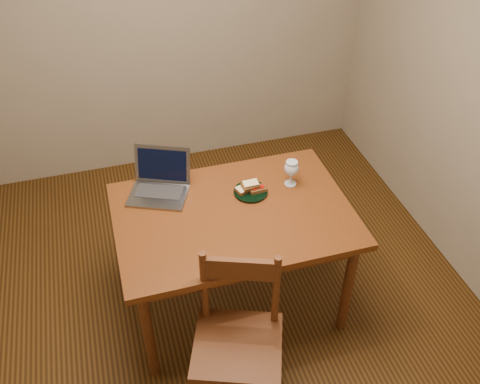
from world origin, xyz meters
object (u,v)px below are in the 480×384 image
object	(u,v)px
chair	(238,335)
milk_glass	(291,173)
table	(233,224)
plate	(251,192)
laptop	(160,181)

from	to	relation	value
chair	milk_glass	distance (m)	0.99
table	milk_glass	world-z (taller)	milk_glass
chair	plate	size ratio (longest dim) A/B	2.79
plate	milk_glass	xyz separation A→B (m)	(0.25, 0.01, 0.07)
table	milk_glass	xyz separation A→B (m)	(0.39, 0.15, 0.17)
milk_glass	laptop	distance (m)	0.76
plate	laptop	size ratio (longest dim) A/B	0.48
plate	laptop	bearing A→B (deg)	159.89
table	laptop	xyz separation A→B (m)	(-0.35, 0.31, 0.15)
table	laptop	distance (m)	0.49
milk_glass	chair	bearing A→B (deg)	-125.35
table	milk_glass	size ratio (longest dim) A/B	7.96
chair	laptop	distance (m)	0.99
plate	table	bearing A→B (deg)	-136.32
milk_glass	laptop	size ratio (longest dim) A/B	0.39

